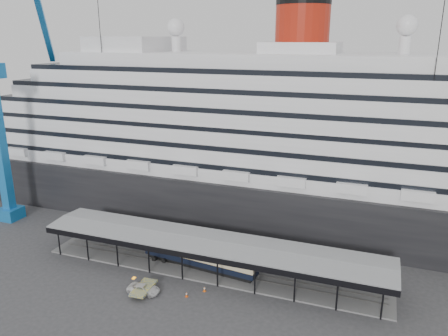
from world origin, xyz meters
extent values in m
plane|color=#333335|center=(0.00, 0.00, 0.00)|extent=(200.00, 200.00, 0.00)
cube|color=black|center=(0.00, 32.00, 5.00)|extent=(130.00, 30.00, 10.00)
cylinder|color=#9E1C0C|center=(8.00, 32.00, 37.40)|extent=(10.00, 10.00, 9.00)
sphere|color=silver|center=(-18.00, 32.00, 37.70)|extent=(3.60, 3.60, 3.60)
sphere|color=silver|center=(26.00, 32.00, 37.70)|extent=(3.60, 3.60, 3.60)
cube|color=slate|center=(0.00, 5.00, 0.12)|extent=(56.00, 8.00, 0.24)
cube|color=slate|center=(0.00, 4.28, 0.28)|extent=(54.00, 0.08, 0.10)
cube|color=slate|center=(0.00, 5.72, 0.28)|extent=(54.00, 0.08, 0.10)
cube|color=black|center=(0.00, 0.50, 4.45)|extent=(56.00, 0.18, 0.90)
cube|color=black|center=(0.00, 9.50, 4.45)|extent=(56.00, 0.18, 0.90)
cube|color=slate|center=(0.00, 5.00, 5.18)|extent=(56.00, 9.00, 0.24)
cube|color=#186CB6|center=(-46.00, 10.00, 1.20)|extent=(4.00, 4.00, 2.40)
cube|color=#186CB6|center=(-46.00, 10.00, 15.40)|extent=(1.80, 1.80, 26.00)
cube|color=#186CB6|center=(-37.61, 15.88, 39.20)|extent=(12.92, 17.86, 16.80)
cylinder|color=black|center=(-29.22, 21.75, 23.60)|extent=(0.12, 0.12, 47.21)
cylinder|color=black|center=(30.26, 20.24, 23.60)|extent=(0.12, 0.12, 47.21)
imported|color=silver|center=(-6.55, -4.46, 0.66)|extent=(4.87, 2.45, 1.32)
cube|color=black|center=(-1.76, 5.00, 0.55)|extent=(18.81, 4.13, 0.62)
cube|color=black|center=(-1.76, 5.00, 1.35)|extent=(19.73, 4.58, 0.98)
cube|color=beige|center=(-1.76, 5.00, 2.42)|extent=(19.74, 4.62, 1.16)
cube|color=black|center=(-1.76, 5.00, 3.18)|extent=(19.73, 4.58, 0.36)
cube|color=#D74D0B|center=(-7.17, -2.16, 0.02)|extent=(0.49, 0.49, 0.03)
cone|color=#D74D0B|center=(-7.17, -2.16, 0.39)|extent=(0.41, 0.41, 0.75)
cylinder|color=white|center=(-7.17, -2.16, 0.47)|extent=(0.24, 0.24, 0.15)
cube|color=#D74A0B|center=(-0.30, -3.19, 0.02)|extent=(0.46, 0.46, 0.03)
cone|color=#D74A0B|center=(-0.30, -3.19, 0.40)|extent=(0.38, 0.38, 0.76)
cylinder|color=white|center=(-0.30, -3.19, 0.48)|extent=(0.24, 0.24, 0.15)
cube|color=#E85D0C|center=(1.58, -1.02, 0.02)|extent=(0.51, 0.51, 0.03)
cone|color=#E85D0C|center=(1.58, -1.02, 0.41)|extent=(0.43, 0.43, 0.77)
cylinder|color=white|center=(1.58, -1.02, 0.48)|extent=(0.25, 0.25, 0.15)
camera|label=1|loc=(23.63, -52.67, 35.77)|focal=35.00mm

